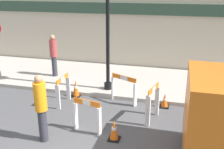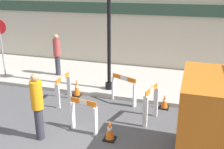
% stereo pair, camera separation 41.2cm
% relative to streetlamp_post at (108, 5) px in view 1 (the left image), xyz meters
% --- Properties ---
extents(sidewalk_slab, '(18.00, 3.71, 0.13)m').
position_rel_streetlamp_post_xyz_m(sidewalk_slab, '(0.45, 1.28, -3.13)').
color(sidewalk_slab, '#ADA89E').
rests_on(sidewalk_slab, ground_plane).
extents(storefront_facade, '(18.00, 0.22, 5.50)m').
position_rel_streetlamp_post_xyz_m(storefront_facade, '(0.45, 3.21, -0.44)').
color(storefront_facade, '#BCB29E').
rests_on(storefront_facade, ground_plane).
extents(streetlamp_post, '(0.44, 0.44, 4.73)m').
position_rel_streetlamp_post_xyz_m(streetlamp_post, '(0.00, 0.00, 0.00)').
color(streetlamp_post, black).
rests_on(streetlamp_post, sidewalk_slab).
extents(barricade_0, '(0.13, 0.87, 0.98)m').
position_rel_streetlamp_post_xyz_m(barricade_0, '(-1.17, -1.37, -2.66)').
color(barricade_0, white).
rests_on(barricade_0, ground_plane).
extents(barricade_1, '(0.82, 0.29, 0.95)m').
position_rel_streetlamp_post_xyz_m(barricade_1, '(0.20, -2.83, -2.68)').
color(barricade_1, white).
rests_on(barricade_1, ground_plane).
extents(barricade_2, '(0.33, 0.82, 1.08)m').
position_rel_streetlamp_post_xyz_m(barricade_2, '(1.84, -1.73, -2.62)').
color(barricade_2, white).
rests_on(barricade_2, ground_plane).
extents(barricade_3, '(0.95, 0.53, 0.97)m').
position_rel_streetlamp_post_xyz_m(barricade_3, '(0.76, -0.73, -2.66)').
color(barricade_3, white).
rests_on(barricade_3, ground_plane).
extents(traffic_cone_0, '(0.30, 0.30, 0.48)m').
position_rel_streetlamp_post_xyz_m(traffic_cone_0, '(2.14, -0.75, -2.97)').
color(traffic_cone_0, black).
rests_on(traffic_cone_0, ground_plane).
extents(traffic_cone_1, '(0.30, 0.30, 0.63)m').
position_rel_streetlamp_post_xyz_m(traffic_cone_1, '(-1.01, -0.68, -2.89)').
color(traffic_cone_1, black).
rests_on(traffic_cone_1, ground_plane).
extents(traffic_cone_2, '(0.30, 0.30, 0.57)m').
position_rel_streetlamp_post_xyz_m(traffic_cone_2, '(1.01, -3.02, -2.92)').
color(traffic_cone_2, black).
rests_on(traffic_cone_2, ground_plane).
extents(person_worker, '(0.41, 0.41, 1.80)m').
position_rel_streetlamp_post_xyz_m(person_worker, '(-0.75, -3.52, -2.21)').
color(person_worker, '#33333D').
rests_on(person_worker, ground_plane).
extents(person_pedestrian, '(0.31, 0.31, 1.76)m').
position_rel_streetlamp_post_xyz_m(person_pedestrian, '(-2.59, 0.85, -2.10)').
color(person_pedestrian, '#33333D').
rests_on(person_pedestrian, sidewalk_slab).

